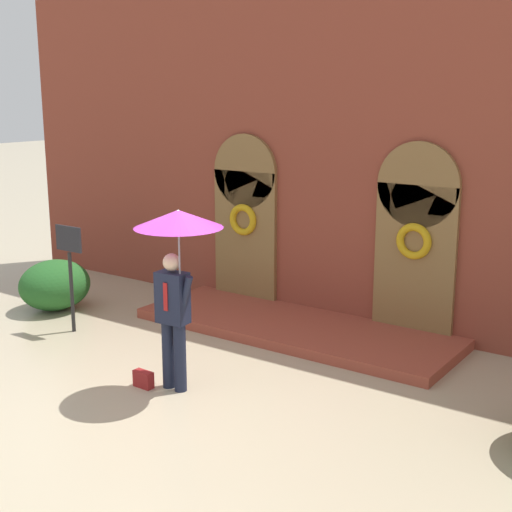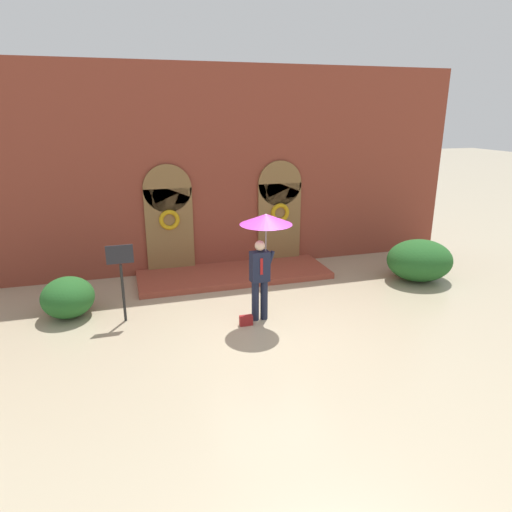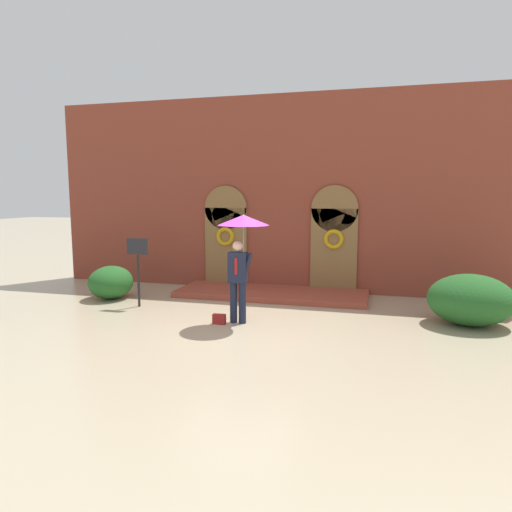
{
  "view_description": "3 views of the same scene",
  "coord_description": "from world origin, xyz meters",
  "px_view_note": "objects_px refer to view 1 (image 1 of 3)",
  "views": [
    {
      "loc": [
        5.71,
        -6.14,
        3.77
      ],
      "look_at": [
        0.16,
        1.74,
        1.53
      ],
      "focal_mm": 50.0,
      "sensor_mm": 36.0,
      "label": 1
    },
    {
      "loc": [
        -2.8,
        -8.46,
        4.38
      ],
      "look_at": [
        0.08,
        1.21,
        1.17
      ],
      "focal_mm": 32.0,
      "sensor_mm": 36.0,
      "label": 2
    },
    {
      "loc": [
        2.79,
        -8.97,
        2.77
      ],
      "look_at": [
        -0.04,
        1.57,
        1.31
      ],
      "focal_mm": 32.0,
      "sensor_mm": 36.0,
      "label": 3
    }
  ],
  "objects_px": {
    "handbag": "(143,379)",
    "person_with_umbrella": "(177,246)",
    "sign_post": "(70,261)",
    "shrub_left": "(55,285)"
  },
  "relations": [
    {
      "from": "person_with_umbrella",
      "to": "sign_post",
      "type": "bearing_deg",
      "value": 165.31
    },
    {
      "from": "handbag",
      "to": "shrub_left",
      "type": "distance_m",
      "value": 4.01
    },
    {
      "from": "handbag",
      "to": "sign_post",
      "type": "distance_m",
      "value": 2.85
    },
    {
      "from": "handbag",
      "to": "person_with_umbrella",
      "type": "bearing_deg",
      "value": 24.96
    },
    {
      "from": "person_with_umbrella",
      "to": "sign_post",
      "type": "relative_size",
      "value": 1.37
    },
    {
      "from": "person_with_umbrella",
      "to": "handbag",
      "type": "distance_m",
      "value": 1.87
    },
    {
      "from": "person_with_umbrella",
      "to": "shrub_left",
      "type": "height_order",
      "value": "person_with_umbrella"
    },
    {
      "from": "sign_post",
      "to": "shrub_left",
      "type": "bearing_deg",
      "value": 152.19
    },
    {
      "from": "shrub_left",
      "to": "sign_post",
      "type": "bearing_deg",
      "value": -27.81
    },
    {
      "from": "person_with_umbrella",
      "to": "shrub_left",
      "type": "distance_m",
      "value": 4.6
    }
  ]
}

